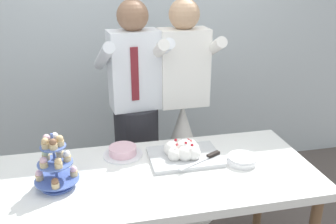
{
  "coord_description": "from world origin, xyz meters",
  "views": [
    {
      "loc": [
        -0.33,
        -1.77,
        1.85
      ],
      "look_at": [
        0.1,
        0.15,
        1.07
      ],
      "focal_mm": 39.51,
      "sensor_mm": 36.0,
      "label": 1
    }
  ],
  "objects_px": {
    "person_bride": "(182,145)",
    "plate_stack": "(242,160)",
    "round_cake": "(123,152)",
    "person_groom": "(136,129)",
    "cupcake_stand": "(55,164)",
    "dessert_table": "(157,184)",
    "main_cake_tray": "(184,152)"
  },
  "relations": [
    {
      "from": "main_cake_tray",
      "to": "person_groom",
      "type": "relative_size",
      "value": 0.25
    },
    {
      "from": "cupcake_stand",
      "to": "plate_stack",
      "type": "distance_m",
      "value": 1.04
    },
    {
      "from": "person_groom",
      "to": "person_bride",
      "type": "distance_m",
      "value": 0.38
    },
    {
      "from": "dessert_table",
      "to": "main_cake_tray",
      "type": "height_order",
      "value": "main_cake_tray"
    },
    {
      "from": "cupcake_stand",
      "to": "main_cake_tray",
      "type": "bearing_deg",
      "value": 11.65
    },
    {
      "from": "plate_stack",
      "to": "round_cake",
      "type": "distance_m",
      "value": 0.71
    },
    {
      "from": "round_cake",
      "to": "person_groom",
      "type": "relative_size",
      "value": 0.14
    },
    {
      "from": "round_cake",
      "to": "dessert_table",
      "type": "bearing_deg",
      "value": -56.26
    },
    {
      "from": "cupcake_stand",
      "to": "dessert_table",
      "type": "bearing_deg",
      "value": 2.27
    },
    {
      "from": "plate_stack",
      "to": "person_bride",
      "type": "xyz_separation_m",
      "value": [
        -0.18,
        0.67,
        -0.21
      ]
    },
    {
      "from": "person_groom",
      "to": "person_bride",
      "type": "height_order",
      "value": "same"
    },
    {
      "from": "dessert_table",
      "to": "plate_stack",
      "type": "bearing_deg",
      "value": -0.3
    },
    {
      "from": "dessert_table",
      "to": "plate_stack",
      "type": "height_order",
      "value": "plate_stack"
    },
    {
      "from": "plate_stack",
      "to": "person_groom",
      "type": "relative_size",
      "value": 0.11
    },
    {
      "from": "dessert_table",
      "to": "person_groom",
      "type": "distance_m",
      "value": 0.68
    },
    {
      "from": "cupcake_stand",
      "to": "plate_stack",
      "type": "height_order",
      "value": "cupcake_stand"
    },
    {
      "from": "person_bride",
      "to": "plate_stack",
      "type": "bearing_deg",
      "value": -74.74
    },
    {
      "from": "cupcake_stand",
      "to": "plate_stack",
      "type": "bearing_deg",
      "value": 1.02
    },
    {
      "from": "person_groom",
      "to": "dessert_table",
      "type": "bearing_deg",
      "value": -88.12
    },
    {
      "from": "dessert_table",
      "to": "round_cake",
      "type": "height_order",
      "value": "round_cake"
    },
    {
      "from": "cupcake_stand",
      "to": "person_bride",
      "type": "distance_m",
      "value": 1.15
    },
    {
      "from": "main_cake_tray",
      "to": "person_groom",
      "type": "height_order",
      "value": "person_groom"
    },
    {
      "from": "person_bride",
      "to": "round_cake",
      "type": "bearing_deg",
      "value": -138.94
    },
    {
      "from": "round_cake",
      "to": "person_bride",
      "type": "bearing_deg",
      "value": 41.06
    },
    {
      "from": "cupcake_stand",
      "to": "person_bride",
      "type": "height_order",
      "value": "person_bride"
    },
    {
      "from": "main_cake_tray",
      "to": "round_cake",
      "type": "distance_m",
      "value": 0.38
    },
    {
      "from": "person_groom",
      "to": "person_bride",
      "type": "bearing_deg",
      "value": -1.11
    },
    {
      "from": "dessert_table",
      "to": "cupcake_stand",
      "type": "distance_m",
      "value": 0.57
    },
    {
      "from": "main_cake_tray",
      "to": "person_bride",
      "type": "bearing_deg",
      "value": 76.51
    },
    {
      "from": "person_groom",
      "to": "person_bride",
      "type": "relative_size",
      "value": 1.0
    },
    {
      "from": "round_cake",
      "to": "plate_stack",
      "type": "bearing_deg",
      "value": -20.32
    },
    {
      "from": "main_cake_tray",
      "to": "plate_stack",
      "type": "distance_m",
      "value": 0.34
    }
  ]
}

